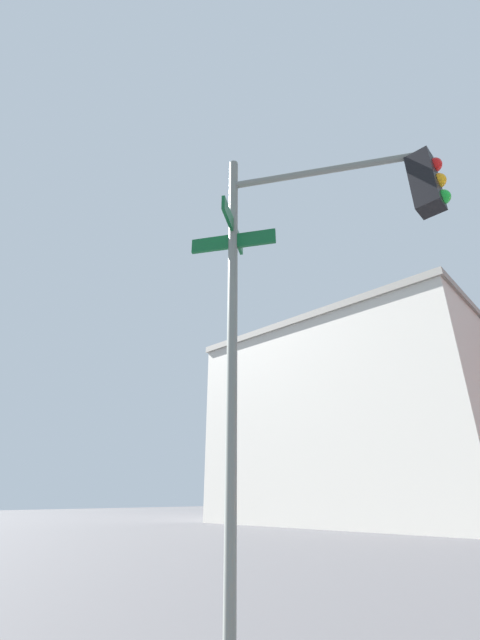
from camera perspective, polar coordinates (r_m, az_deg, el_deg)
name	(u,v)px	position (r m, az deg, el deg)	size (l,w,h in m)	color
traffic_signal_near	(322,254)	(4.90, 11.62, 9.23)	(2.77, 1.80, 5.72)	slate
building_stucco	(385,431)	(30.57, 19.98, -14.70)	(16.12, 19.54, 11.24)	#BCB7AD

